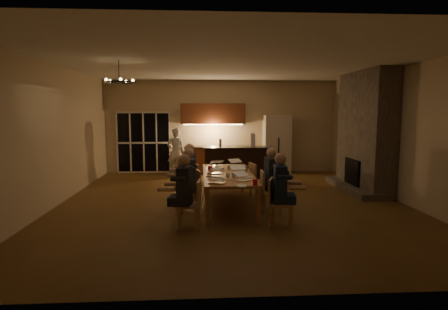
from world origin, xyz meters
TOP-DOWN VIEW (x-y plane):
  - floor at (0.00, 0.00)m, footprint 9.00×9.00m
  - back_wall at (0.00, 4.52)m, footprint 8.00×0.04m
  - left_wall at (-4.02, 0.00)m, footprint 0.04×9.00m
  - right_wall at (4.02, 0.00)m, footprint 0.04×9.00m
  - ceiling at (0.00, 0.00)m, footprint 8.00×9.00m
  - french_doors at (-2.70, 4.47)m, footprint 1.86×0.08m
  - fireplace at (3.70, 1.20)m, footprint 0.58×2.50m
  - kitchenette at (-0.30, 4.20)m, footprint 2.24×0.68m
  - refrigerator at (1.90, 4.15)m, footprint 0.90×0.68m
  - dining_table at (-0.12, -0.28)m, footprint 1.10×2.93m
  - bar_island at (0.40, 2.54)m, footprint 2.12×0.76m
  - chair_left_near at (-0.95, -1.86)m, footprint 0.48×0.48m
  - chair_left_mid at (-0.97, -0.72)m, footprint 0.52×0.52m
  - chair_left_far at (-1.02, 0.25)m, footprint 0.52×0.52m
  - chair_right_near at (0.78, -1.83)m, footprint 0.56×0.56m
  - chair_right_mid at (0.78, -0.86)m, footprint 0.45×0.45m
  - chair_right_far at (0.72, 0.33)m, footprint 0.53×0.53m
  - person_left_near at (-1.02, -1.90)m, footprint 0.69×0.69m
  - person_right_near at (0.75, -1.84)m, footprint 0.67×0.67m
  - person_left_mid at (-0.97, -0.78)m, footprint 0.71×0.71m
  - person_right_mid at (0.79, -0.75)m, footprint 0.65×0.65m
  - person_left_far at (-0.99, 0.30)m, footprint 0.68×0.68m
  - standing_person at (-1.53, 3.59)m, footprint 0.60×0.41m
  - chandelier at (-2.42, -0.51)m, footprint 0.60×0.60m
  - laptop_a at (-0.41, -1.41)m, footprint 0.40×0.37m
  - laptop_b at (0.16, -1.19)m, footprint 0.42×0.42m
  - laptop_c at (-0.40, -0.30)m, footprint 0.38×0.35m
  - laptop_d at (0.13, -0.35)m, footprint 0.36×0.32m
  - laptop_e at (-0.34, 0.88)m, footprint 0.37×0.34m
  - laptop_f at (0.20, 0.82)m, footprint 0.40×0.38m
  - mug_front at (-0.15, -0.77)m, footprint 0.08×0.08m
  - mug_mid at (-0.05, 0.33)m, footprint 0.07×0.07m
  - mug_back at (-0.46, 0.54)m, footprint 0.08×0.08m
  - redcup_near at (0.31, -1.66)m, footprint 0.09×0.09m
  - redcup_mid at (-0.51, 0.11)m, footprint 0.10×0.10m
  - can_silver at (-0.04, -0.91)m, footprint 0.07×0.07m
  - can_cola at (-0.31, 1.15)m, footprint 0.07×0.07m
  - can_right at (0.34, 0.01)m, footprint 0.06×0.06m
  - plate_near at (0.26, -0.85)m, footprint 0.26×0.26m
  - plate_left at (-0.36, -1.15)m, footprint 0.22×0.22m
  - plate_far at (0.28, 0.51)m, footprint 0.22×0.22m
  - notepad at (0.05, -1.76)m, footprint 0.19×0.24m
  - bar_bottle at (-0.13, 2.61)m, footprint 0.08×0.08m
  - bar_blender at (0.84, 2.49)m, footprint 0.15×0.15m

SIDE VIEW (x-z plane):
  - floor at x=0.00m, z-range 0.00..0.00m
  - dining_table at x=-0.12m, z-range 0.00..0.75m
  - chair_left_near at x=-0.95m, z-range 0.00..0.89m
  - chair_left_mid at x=-0.97m, z-range 0.00..0.89m
  - chair_left_far at x=-1.02m, z-range 0.00..0.89m
  - chair_right_near at x=0.78m, z-range 0.00..0.89m
  - chair_right_mid at x=0.78m, z-range 0.00..0.89m
  - chair_right_far at x=0.72m, z-range 0.00..0.89m
  - bar_island at x=0.40m, z-range 0.00..1.08m
  - person_left_near at x=-1.02m, z-range 0.00..1.38m
  - person_right_near at x=0.75m, z-range 0.00..1.38m
  - person_left_mid at x=-0.97m, z-range 0.00..1.38m
  - person_right_mid at x=0.79m, z-range 0.00..1.38m
  - person_left_far at x=-0.99m, z-range 0.00..1.38m
  - notepad at x=0.05m, z-range 0.75..0.76m
  - plate_near at x=0.26m, z-range 0.75..0.77m
  - plate_left at x=-0.36m, z-range 0.75..0.77m
  - plate_far at x=0.28m, z-range 0.75..0.77m
  - mug_front at x=-0.15m, z-range 0.75..0.85m
  - mug_mid at x=-0.05m, z-range 0.75..0.85m
  - mug_back at x=-0.46m, z-range 0.75..0.85m
  - standing_person at x=-1.53m, z-range 0.00..1.61m
  - redcup_near at x=0.31m, z-range 0.75..0.87m
  - redcup_mid at x=-0.51m, z-range 0.75..0.87m
  - can_silver at x=-0.04m, z-range 0.75..0.87m
  - can_cola at x=-0.31m, z-range 0.75..0.87m
  - can_right at x=0.34m, z-range 0.75..0.87m
  - laptop_a at x=-0.41m, z-range 0.75..0.98m
  - laptop_b at x=0.16m, z-range 0.75..0.98m
  - laptop_c at x=-0.40m, z-range 0.75..0.98m
  - laptop_d at x=0.13m, z-range 0.75..0.98m
  - laptop_e at x=-0.34m, z-range 0.75..0.98m
  - laptop_f at x=0.20m, z-range 0.75..0.98m
  - refrigerator at x=1.90m, z-range 0.00..2.00m
  - french_doors at x=-2.70m, z-range 0.00..2.10m
  - kitchenette at x=-0.30m, z-range 0.00..2.40m
  - bar_bottle at x=-0.13m, z-range 1.08..1.32m
  - bar_blender at x=0.84m, z-range 1.08..1.48m
  - back_wall at x=0.00m, z-range 0.00..3.20m
  - left_wall at x=-4.02m, z-range 0.00..3.20m
  - right_wall at x=4.02m, z-range 0.00..3.20m
  - fireplace at x=3.70m, z-range 0.00..3.20m
  - chandelier at x=-2.42m, z-range 2.73..2.77m
  - ceiling at x=0.00m, z-range 3.20..3.24m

